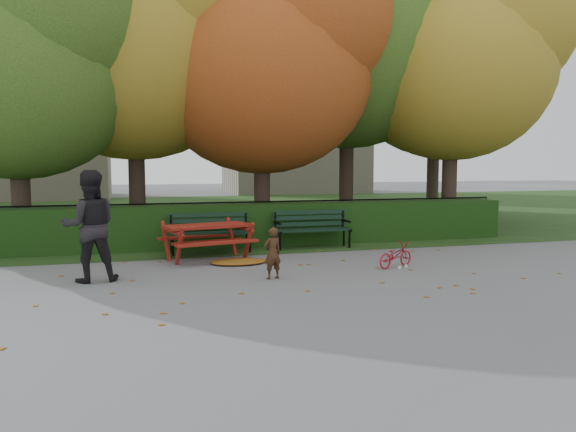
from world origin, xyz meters
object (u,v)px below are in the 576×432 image
object	(u,v)px
tree_d	(363,30)
bicycle	(395,255)
tree_c	(276,56)
picnic_table	(207,232)
child	(272,253)
bench_left	(210,229)
adult	(89,226)
tree_b	(147,33)
tree_g	(447,71)
tree_e	(467,56)
tree_a	(28,53)
bench_right	(312,226)

from	to	relation	value
tree_d	bicycle	size ratio (longest dim) A/B	10.63
tree_c	bicycle	size ratio (longest dim) A/B	8.87
picnic_table	child	xyz separation A→B (m)	(0.82, -2.26, -0.12)
bench_left	adult	distance (m)	3.53
tree_b	tree_g	world-z (taller)	tree_b
picnic_table	tree_g	bearing A→B (deg)	21.73
tree_e	bench_left	size ratio (longest dim) A/B	4.53
tree_b	child	world-z (taller)	tree_b
tree_c	child	distance (m)	7.16
tree_g	bicycle	world-z (taller)	tree_g
tree_c	picnic_table	size ratio (longest dim) A/B	4.01
bicycle	tree_a	bearing A→B (deg)	32.80
tree_c	tree_e	size ratio (longest dim) A/B	0.98
tree_g	bench_right	size ratio (longest dim) A/B	4.75
bench_left	bench_right	bearing A→B (deg)	0.00
tree_c	tree_a	bearing A→B (deg)	-176.35
tree_c	adult	bearing A→B (deg)	-133.21
tree_e	tree_g	size ratio (longest dim) A/B	0.95
bench_left	picnic_table	size ratio (longest dim) A/B	0.90
tree_g	tree_b	bearing A→B (deg)	-164.37
bench_right	bench_left	bearing A→B (deg)	180.00
tree_a	bicycle	world-z (taller)	tree_a
child	bench_right	bearing A→B (deg)	-133.87
tree_a	adult	xyz separation A→B (m)	(1.49, -4.44, -3.58)
tree_c	bench_left	xyz separation A→B (m)	(-2.13, -2.26, -4.30)
tree_d	tree_g	bearing A→B (deg)	29.61
bench_right	child	xyz separation A→B (m)	(-1.78, -3.20, -0.07)
tree_c	bench_left	world-z (taller)	tree_c
bench_left	bench_right	world-z (taller)	same
tree_e	bicycle	bearing A→B (deg)	-133.66
picnic_table	child	world-z (taller)	child
tree_d	bench_left	distance (m)	8.31
tree_c	child	world-z (taller)	tree_c
tree_e	adult	world-z (taller)	tree_e
tree_b	tree_e	world-z (taller)	tree_b
bench_right	picnic_table	world-z (taller)	bench_right
bench_right	tree_b	bearing A→B (deg)	139.33
tree_a	tree_b	xyz separation A→B (m)	(2.74, 1.17, 0.88)
tree_d	bench_right	world-z (taller)	tree_d
bench_right	tree_a	bearing A→B (deg)	163.39
tree_c	bench_right	xyz separation A→B (m)	(0.27, -2.26, -4.30)
bench_left	child	bearing A→B (deg)	-79.07
picnic_table	bench_right	bearing A→B (deg)	6.19
tree_a	tree_e	world-z (taller)	tree_e
bench_right	picnic_table	distance (m)	2.76
bench_left	tree_d	bearing A→B (deg)	34.26
bicycle	bench_left	bearing A→B (deg)	24.64
tree_c	picnic_table	world-z (taller)	tree_c
tree_d	tree_g	distance (m)	5.16
bench_left	tree_a	bearing A→B (deg)	154.24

